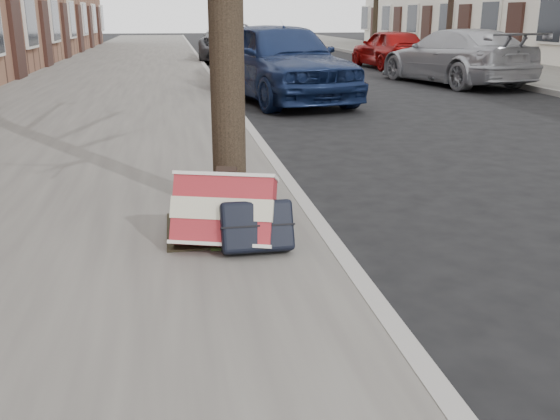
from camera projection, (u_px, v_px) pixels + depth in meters
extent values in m
plane|color=black|center=(555.00, 291.00, 3.96)|extent=(120.00, 120.00, 0.00)
cube|color=slate|center=(122.00, 75.00, 17.45)|extent=(5.00, 70.00, 0.12)
cube|color=slate|center=(502.00, 69.00, 19.30)|extent=(4.00, 70.00, 0.12)
cube|color=black|center=(224.00, 228.00, 4.72)|extent=(0.85, 0.85, 0.02)
cube|color=maroon|center=(224.00, 211.00, 4.28)|extent=(0.77, 0.57, 0.53)
cube|color=black|center=(257.00, 226.00, 4.21)|extent=(0.49, 0.29, 0.38)
imported|color=#122045|center=(279.00, 61.00, 12.48)|extent=(2.82, 4.97, 1.59)
imported|color=#9B9DA2|center=(253.00, 55.00, 16.60)|extent=(2.24, 4.15, 1.30)
imported|color=#3D3D42|center=(232.00, 42.00, 23.38)|extent=(2.80, 5.18, 1.38)
imported|color=#98999F|center=(455.00, 57.00, 15.56)|extent=(2.78, 4.97, 1.36)
imported|color=#860706|center=(390.00, 49.00, 20.21)|extent=(1.77, 3.82, 1.27)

